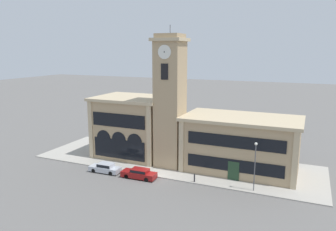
{
  "coord_description": "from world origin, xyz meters",
  "views": [
    {
      "loc": [
        18.62,
        -38.22,
        17.18
      ],
      "look_at": [
        0.5,
        3.09,
        8.18
      ],
      "focal_mm": 35.0,
      "sensor_mm": 36.0,
      "label": 1
    }
  ],
  "objects_px": {
    "bollard": "(194,178)",
    "parked_car_mid": "(139,173)",
    "street_lamp": "(255,160)",
    "parked_car_near": "(105,168)"
  },
  "relations": [
    {
      "from": "bollard",
      "to": "parked_car_mid",
      "type": "bearing_deg",
      "value": -168.21
    },
    {
      "from": "parked_car_mid",
      "to": "bollard",
      "type": "bearing_deg",
      "value": -170.04
    },
    {
      "from": "bollard",
      "to": "street_lamp",
      "type": "bearing_deg",
      "value": 2.75
    },
    {
      "from": "parked_car_mid",
      "to": "street_lamp",
      "type": "bearing_deg",
      "value": -174.57
    },
    {
      "from": "parked_car_near",
      "to": "street_lamp",
      "type": "bearing_deg",
      "value": -176.51
    },
    {
      "from": "street_lamp",
      "to": "bollard",
      "type": "bearing_deg",
      "value": -177.25
    },
    {
      "from": "parked_car_mid",
      "to": "street_lamp",
      "type": "distance_m",
      "value": 15.54
    },
    {
      "from": "parked_car_near",
      "to": "bollard",
      "type": "xyz_separation_m",
      "value": [
        12.93,
        1.55,
        -0.05
      ]
    },
    {
      "from": "parked_car_mid",
      "to": "bollard",
      "type": "height_order",
      "value": "parked_car_mid"
    },
    {
      "from": "parked_car_near",
      "to": "bollard",
      "type": "relative_size",
      "value": 4.34
    }
  ]
}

